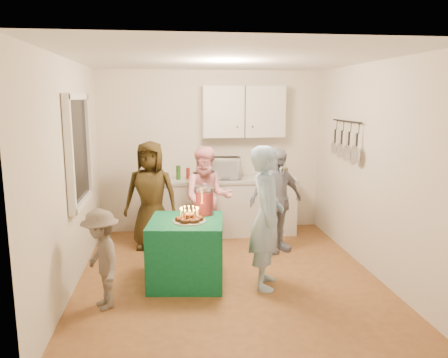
{
  "coord_description": "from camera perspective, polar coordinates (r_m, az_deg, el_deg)",
  "views": [
    {
      "loc": [
        -0.68,
        -5.05,
        2.16
      ],
      "look_at": [
        0.0,
        0.35,
        1.15
      ],
      "focal_mm": 35.0,
      "sensor_mm": 36.0,
      "label": 1
    }
  ],
  "objects": [
    {
      "name": "child_near_left",
      "position": [
        4.73,
        -15.7,
        -10.06
      ],
      "size": [
        0.64,
        0.79,
        1.06
      ],
      "primitive_type": "imported",
      "rotation": [
        0.0,
        0.0,
        -1.14
      ],
      "color": "#5A5048",
      "rests_on": "floor"
    },
    {
      "name": "countertop",
      "position": [
        6.93,
        0.24,
        -0.09
      ],
      "size": [
        2.24,
        0.62,
        0.05
      ],
      "primitive_type": "cube",
      "color": "beige",
      "rests_on": "counter"
    },
    {
      "name": "back_wall",
      "position": [
        7.14,
        -1.66,
        3.59
      ],
      "size": [
        3.6,
        3.6,
        0.0
      ],
      "primitive_type": "plane",
      "color": "silver",
      "rests_on": "floor"
    },
    {
      "name": "microwave",
      "position": [
        6.89,
        -0.31,
        1.43
      ],
      "size": [
        0.62,
        0.45,
        0.32
      ],
      "primitive_type": "imported",
      "rotation": [
        0.0,
        0.0,
        -0.09
      ],
      "color": "white",
      "rests_on": "countertop"
    },
    {
      "name": "man_birthday",
      "position": [
        5.01,
        5.56,
        -5.03
      ],
      "size": [
        0.51,
        0.67,
        1.65
      ],
      "primitive_type": "imported",
      "rotation": [
        0.0,
        0.0,
        1.36
      ],
      "color": "#9BBFE1",
      "rests_on": "floor"
    },
    {
      "name": "counter",
      "position": [
        7.03,
        0.24,
        -3.74
      ],
      "size": [
        2.2,
        0.58,
        0.86
      ],
      "primitive_type": "cube",
      "color": "white",
      "rests_on": "floor"
    },
    {
      "name": "upper_cabinet",
      "position": [
        7.01,
        2.55,
        8.79
      ],
      "size": [
        1.3,
        0.3,
        0.8
      ],
      "primitive_type": "cube",
      "color": "white",
      "rests_on": "back_wall"
    },
    {
      "name": "pot_rack",
      "position": [
        6.26,
        15.46,
        5.0
      ],
      "size": [
        0.12,
        1.0,
        0.6
      ],
      "primitive_type": "cube",
      "color": "black",
      "rests_on": "right_wall"
    },
    {
      "name": "donut_cake",
      "position": [
        5.04,
        -4.55,
        -4.6
      ],
      "size": [
        0.38,
        0.38,
        0.18
      ],
      "primitive_type": null,
      "color": "#381C0C",
      "rests_on": "party_table"
    },
    {
      "name": "woman_back_center",
      "position": [
        6.24,
        -2.16,
        -2.59
      ],
      "size": [
        0.77,
        0.62,
        1.49
      ],
      "primitive_type": "imported",
      "rotation": [
        0.0,
        0.0,
        -0.07
      ],
      "color": "pink",
      "rests_on": "floor"
    },
    {
      "name": "woman_back_right",
      "position": [
        6.2,
        6.82,
        -2.79
      ],
      "size": [
        0.94,
        0.68,
        1.48
      ],
      "primitive_type": "imported",
      "rotation": [
        0.0,
        0.0,
        0.41
      ],
      "color": "#111B39",
      "rests_on": "floor"
    },
    {
      "name": "punch_jar",
      "position": [
        5.32,
        -2.56,
        -2.86
      ],
      "size": [
        0.22,
        0.22,
        0.34
      ],
      "primitive_type": "cylinder",
      "color": "red",
      "rests_on": "party_table"
    },
    {
      "name": "floor",
      "position": [
        5.54,
        0.46,
        -12.45
      ],
      "size": [
        4.0,
        4.0,
        0.0
      ],
      "primitive_type": "plane",
      "color": "brown",
      "rests_on": "ground"
    },
    {
      "name": "ceiling",
      "position": [
        5.12,
        0.51,
        15.44
      ],
      "size": [
        4.0,
        4.0,
        0.0
      ],
      "primitive_type": "plane",
      "color": "white",
      "rests_on": "floor"
    },
    {
      "name": "right_wall",
      "position": [
        5.7,
        18.74,
        1.26
      ],
      "size": [
        4.0,
        4.0,
        0.0
      ],
      "primitive_type": "plane",
      "color": "silver",
      "rests_on": "floor"
    },
    {
      "name": "party_table",
      "position": [
        5.25,
        -4.91,
        -9.37
      ],
      "size": [
        0.95,
        0.95,
        0.76
      ],
      "primitive_type": "cube",
      "rotation": [
        0.0,
        0.0,
        -0.13
      ],
      "color": "#0E5F39",
      "rests_on": "floor"
    },
    {
      "name": "window_night",
      "position": [
        5.5,
        -18.6,
        3.58
      ],
      "size": [
        0.04,
        1.0,
        1.2
      ],
      "primitive_type": "cube",
      "color": "black",
      "rests_on": "left_wall"
    },
    {
      "name": "left_wall",
      "position": [
        5.25,
        -19.39,
        0.47
      ],
      "size": [
        4.0,
        4.0,
        0.0
      ],
      "primitive_type": "plane",
      "color": "silver",
      "rests_on": "floor"
    },
    {
      "name": "woman_back_left",
      "position": [
        6.39,
        -9.51,
        -2.09
      ],
      "size": [
        0.85,
        0.63,
        1.56
      ],
      "primitive_type": "imported",
      "rotation": [
        0.0,
        0.0,
        -0.19
      ],
      "color": "#503E17",
      "rests_on": "floor"
    }
  ]
}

